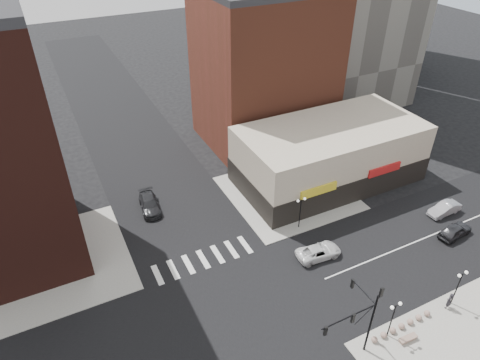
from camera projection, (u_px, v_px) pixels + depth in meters
ground at (237, 315)px, 40.15m from camera, size 240.00×240.00×0.00m
road_ew at (237, 315)px, 40.15m from camera, size 200.00×14.00×0.02m
road_ns at (237, 315)px, 40.15m from camera, size 14.00×200.00×0.02m
sidewalk_nw at (55, 264)px, 45.50m from camera, size 15.00×15.00×0.12m
sidewalk_ne at (288, 193)px, 56.16m from camera, size 15.00×15.00×0.12m
building_ne_midrise at (265, 71)px, 62.71m from camera, size 18.00×15.00×22.00m
building_ne_row at (329, 158)px, 57.09m from camera, size 24.20×12.20×8.00m
traffic_signal at (361, 314)px, 34.23m from camera, size 5.59×3.09×7.77m
street_lamp_se_a at (394, 312)px, 36.43m from camera, size 1.22×0.32×4.16m
street_lamp_se_b at (460, 280)px, 39.37m from camera, size 1.22×0.32×4.16m
street_lamp_ne at (301, 206)px, 48.61m from camera, size 1.22×0.32×4.16m
bollard_row at (402, 326)px, 38.67m from camera, size 6.87×0.57×0.57m
white_suv at (319, 252)px, 46.16m from camera, size 5.15×2.68×1.39m
dark_sedan_east at (455, 230)px, 48.90m from camera, size 4.69×2.31×1.54m
silver_sedan at (445, 209)px, 52.25m from camera, size 4.47×1.69×1.46m
dark_sedan_north at (149, 204)px, 52.97m from camera, size 2.75×5.54×1.55m
pedestrian at (449, 301)px, 40.20m from camera, size 0.77×0.59×1.90m
stone_bench at (408, 339)px, 37.65m from camera, size 1.82×0.64×0.42m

